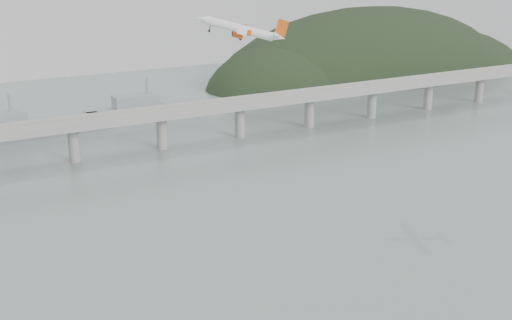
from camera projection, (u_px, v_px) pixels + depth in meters
ground at (342, 315)px, 214.18m from camera, size 900.00×900.00×0.00m
bridge at (125, 123)px, 374.82m from camera, size 800.00×22.00×23.90m
headland at (379, 93)px, 629.00m from camera, size 365.00×155.00×156.00m
airliner at (242, 30)px, 246.51m from camera, size 30.90×29.22×10.83m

